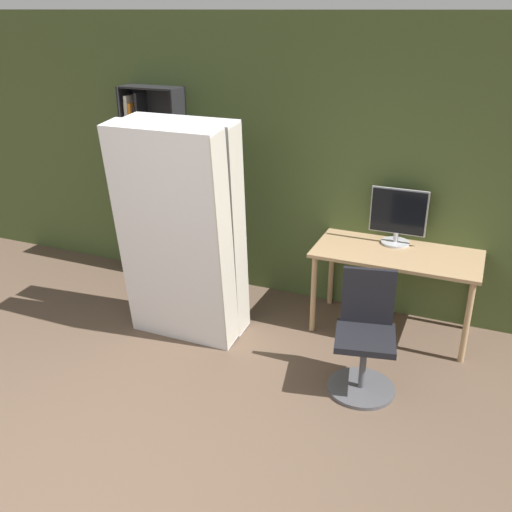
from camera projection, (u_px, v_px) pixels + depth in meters
wall_back at (274, 162)px, 5.48m from camera, size 8.00×0.06×2.70m
desk at (396, 262)px, 4.97m from camera, size 1.42×0.69×0.77m
monitor at (398, 216)px, 5.02m from camera, size 0.50×0.25×0.51m
office_chair at (365, 343)px, 4.30m from camera, size 0.52×0.52×0.94m
bookshelf at (153, 191)px, 6.00m from camera, size 0.63×0.26×2.01m
mattress_near at (174, 239)px, 4.70m from camera, size 0.96×0.45×1.92m
mattress_far at (190, 229)px, 4.93m from camera, size 0.96×0.39×1.92m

